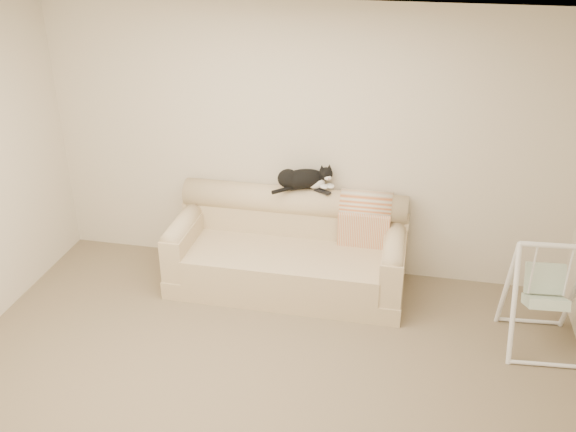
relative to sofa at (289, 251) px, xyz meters
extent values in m
plane|color=brown|center=(0.08, -1.62, -0.35)|extent=(5.00, 5.00, 0.00)
cube|color=beige|center=(0.08, 0.38, 0.95)|extent=(5.00, 0.04, 2.60)
cube|color=white|center=(0.08, -1.62, 2.24)|extent=(5.00, 4.00, 0.02)
cube|color=tan|center=(0.00, -0.09, -0.26)|extent=(2.20, 0.90, 0.18)
cube|color=tan|center=(0.00, -0.20, -0.05)|extent=(1.80, 0.68, 0.24)
cube|color=tan|center=(0.00, 0.25, 0.08)|extent=(2.20, 0.22, 0.50)
cylinder|color=tan|center=(0.00, 0.25, 0.41)|extent=(2.16, 0.28, 0.28)
cube|color=tan|center=(-0.99, -0.09, 0.04)|extent=(0.20, 0.88, 0.42)
cylinder|color=tan|center=(-0.99, -0.09, 0.25)|extent=(0.18, 0.84, 0.18)
cube|color=tan|center=(0.99, -0.09, 0.04)|extent=(0.20, 0.88, 0.42)
cylinder|color=tan|center=(0.99, -0.09, 0.25)|extent=(0.18, 0.84, 0.18)
cube|color=black|center=(0.04, 0.25, 0.56)|extent=(0.18, 0.14, 0.02)
cube|color=gray|center=(0.04, 0.25, 0.57)|extent=(0.10, 0.09, 0.01)
cube|color=black|center=(0.28, 0.21, 0.56)|extent=(0.17, 0.12, 0.02)
ellipsoid|color=black|center=(0.09, 0.24, 0.66)|extent=(0.46, 0.35, 0.18)
ellipsoid|color=black|center=(-0.05, 0.19, 0.67)|extent=(0.25, 0.24, 0.18)
ellipsoid|color=white|center=(0.21, 0.26, 0.62)|extent=(0.19, 0.17, 0.12)
ellipsoid|color=black|center=(0.30, 0.28, 0.70)|extent=(0.17, 0.18, 0.12)
ellipsoid|color=white|center=(0.32, 0.24, 0.69)|extent=(0.09, 0.08, 0.05)
sphere|color=#BF7272|center=(0.33, 0.22, 0.69)|extent=(0.01, 0.01, 0.01)
cone|color=black|center=(0.26, 0.28, 0.76)|extent=(0.08, 0.08, 0.06)
cone|color=black|center=(0.32, 0.31, 0.76)|extent=(0.06, 0.07, 0.06)
sphere|color=#A68D27|center=(0.29, 0.23, 0.71)|extent=(0.02, 0.02, 0.02)
sphere|color=#A68D27|center=(0.34, 0.25, 0.71)|extent=(0.02, 0.02, 0.02)
ellipsoid|color=white|center=(0.29, 0.25, 0.59)|extent=(0.11, 0.12, 0.04)
ellipsoid|color=white|center=(0.34, 0.27, 0.59)|extent=(0.11, 0.12, 0.04)
cylinder|color=black|center=(-0.07, 0.10, 0.59)|extent=(0.19, 0.19, 0.04)
cylinder|color=#CD6E39|center=(0.69, 0.25, 0.41)|extent=(0.48, 0.33, 0.33)
cube|color=#CD6E39|center=(0.69, 0.08, 0.21)|extent=(0.48, 0.09, 0.42)
cylinder|color=white|center=(1.97, -0.69, 0.12)|extent=(0.07, 0.34, 0.96)
cylinder|color=white|center=(1.95, -0.40, 0.12)|extent=(0.07, 0.34, 0.96)
cylinder|color=white|center=(2.49, -0.35, 0.12)|extent=(0.07, 0.34, 0.96)
cylinder|color=white|center=(2.23, -0.52, 0.59)|extent=(0.55, 0.09, 0.04)
cylinder|color=white|center=(2.25, -0.81, -0.33)|extent=(0.55, 0.08, 0.03)
cylinder|color=white|center=(2.21, -0.23, -0.33)|extent=(0.55, 0.08, 0.03)
cube|color=white|center=(2.23, -0.55, 0.09)|extent=(0.34, 0.31, 0.18)
cube|color=white|center=(2.22, -0.43, 0.24)|extent=(0.33, 0.17, 0.25)
cylinder|color=white|center=(2.09, -0.53, 0.37)|extent=(0.02, 0.02, 0.45)
cylinder|color=white|center=(2.37, -0.51, 0.37)|extent=(0.02, 0.02, 0.45)
camera|label=1|loc=(1.07, -5.20, 3.02)|focal=40.00mm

